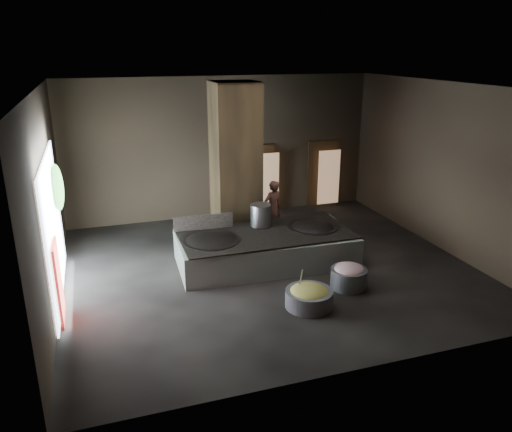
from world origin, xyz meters
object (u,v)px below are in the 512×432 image
object	(u,v)px
wok_left	(211,243)
veg_basin	(309,299)
wok_right	(313,229)
meat_basin	(349,278)
hearth_platform	(265,249)
stock_pot	(261,215)
cook	(273,208)

from	to	relation	value
wok_left	veg_basin	bearing A→B (deg)	-57.04
wok_right	meat_basin	xyz separation A→B (m)	(0.03, -1.98, -0.52)
hearth_platform	veg_basin	bearing A→B (deg)	-84.50
stock_pot	meat_basin	world-z (taller)	stock_pot
wok_left	wok_right	size ratio (longest dim) A/B	1.07
wok_right	veg_basin	size ratio (longest dim) A/B	1.27
wok_left	wok_right	distance (m)	2.80
veg_basin	meat_basin	world-z (taller)	meat_basin
wok_left	meat_basin	size ratio (longest dim) A/B	1.67
meat_basin	hearth_platform	bearing A→B (deg)	125.58
meat_basin	stock_pot	bearing A→B (deg)	118.23
wok_right	stock_pot	bearing A→B (deg)	158.96
stock_pot	cook	bearing A→B (deg)	57.45
hearth_platform	wok_right	xyz separation A→B (m)	(1.35, 0.05, 0.36)
cook	veg_basin	bearing A→B (deg)	62.12
hearth_platform	meat_basin	bearing A→B (deg)	-51.89
cook	veg_basin	size ratio (longest dim) A/B	1.63
stock_pot	cook	size ratio (longest dim) A/B	0.35
stock_pot	veg_basin	distance (m)	3.18
hearth_platform	stock_pot	bearing A→B (deg)	87.34
veg_basin	meat_basin	bearing A→B (deg)	23.77
wok_left	cook	distance (m)	2.97
wok_left	cook	world-z (taller)	cook
cook	stock_pot	bearing A→B (deg)	39.21
stock_pot	wok_left	bearing A→B (deg)	-158.20
cook	meat_basin	xyz separation A→B (m)	(0.52, -3.75, -0.61)
hearth_platform	cook	world-z (taller)	cook
wok_right	meat_basin	size ratio (longest dim) A/B	1.56
wok_left	stock_pot	bearing A→B (deg)	21.80
stock_pot	meat_basin	distance (m)	2.96
hearth_platform	meat_basin	distance (m)	2.38
wok_right	veg_basin	world-z (taller)	wok_right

